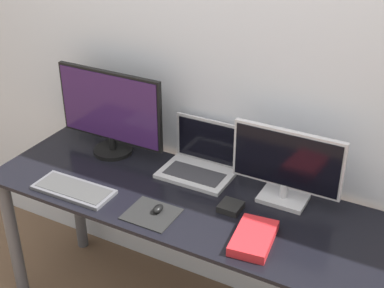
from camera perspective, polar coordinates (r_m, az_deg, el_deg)
wall_back at (r=2.45m, az=3.14°, el=7.99°), size 7.00×0.05×2.50m
desk at (r=2.46m, az=-1.07°, el=-8.58°), size 1.81×0.62×0.78m
monitor_left at (r=2.64m, az=-8.72°, el=3.42°), size 0.58×0.20×0.43m
monitor_right at (r=2.29m, az=10.03°, el=-2.24°), size 0.48×0.14×0.34m
laptop at (r=2.53m, az=0.96°, el=-1.73°), size 0.34×0.24×0.24m
keyboard at (r=2.46m, az=-12.51°, el=-4.77°), size 0.37×0.16×0.02m
mousepad at (r=2.27m, az=-4.34°, el=-7.46°), size 0.21×0.19×0.00m
mouse at (r=2.27m, az=-3.65°, el=-6.91°), size 0.04×0.06×0.03m
book at (r=2.12m, az=6.58°, el=-9.92°), size 0.17×0.26×0.04m
power_brick at (r=2.29m, az=4.15°, el=-6.70°), size 0.09×0.10×0.03m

